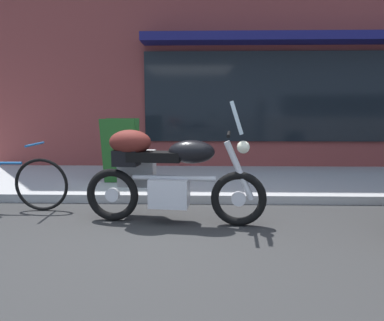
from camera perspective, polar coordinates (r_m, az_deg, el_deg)
name	(u,v)px	position (r m, az deg, el deg)	size (l,w,h in m)	color
ground_plane	(164,242)	(3.45, -4.66, -13.53)	(80.00, 80.00, 0.00)	#2C2C2C
touring_motorcycle	(163,171)	(3.90, -4.91, -1.79)	(2.08, 0.79, 1.39)	black
parked_bicycle	(0,182)	(5.00, -29.48, -3.19)	(1.73, 0.48, 0.93)	black
sandwich_board_sign	(121,151)	(5.59, -11.87, 1.62)	(0.55, 0.43, 1.03)	#1E511E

